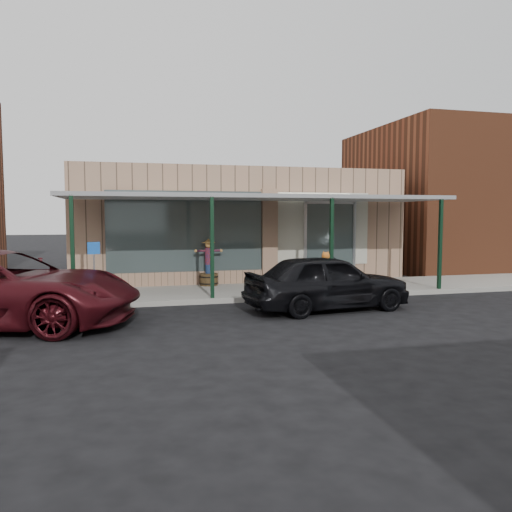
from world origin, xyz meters
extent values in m
plane|color=black|center=(0.00, 0.00, 0.00)|extent=(120.00, 120.00, 0.00)
cube|color=gray|center=(0.00, 3.60, 0.07)|extent=(40.00, 3.20, 0.15)
cube|color=#92715A|center=(0.00, 8.20, 2.10)|extent=(12.00, 6.00, 4.20)
cube|color=#3F4C4C|center=(-2.20, 5.05, 1.90)|extent=(5.20, 0.06, 2.80)
cube|color=#3F4C4C|center=(3.00, 5.18, 1.50)|extent=(1.80, 0.06, 2.80)
cube|color=#92715A|center=(0.70, 5.10, 1.70)|extent=(0.55, 0.30, 3.40)
cube|color=#92715A|center=(-2.20, 5.10, 0.35)|extent=(5.20, 0.30, 0.50)
cube|color=#B3B19F|center=(0.00, 5.17, 2.00)|extent=(9.00, 0.02, 2.60)
cube|color=white|center=(0.00, 5.14, 3.20)|extent=(7.50, 0.03, 0.10)
cube|color=gray|center=(0.00, 3.60, 3.05)|extent=(12.00, 3.00, 0.12)
cube|color=black|center=(-5.50, 2.15, 1.55)|extent=(0.10, 0.10, 2.95)
cube|color=black|center=(-1.80, 2.15, 1.55)|extent=(0.10, 0.10, 2.95)
cube|color=black|center=(1.80, 2.15, 1.55)|extent=(0.10, 0.10, 2.95)
cube|color=black|center=(5.50, 2.15, 1.55)|extent=(0.10, 0.10, 2.95)
cube|color=brown|center=(13.00, 9.20, 3.25)|extent=(12.00, 8.00, 6.50)
cylinder|color=#49371D|center=(-1.50, 4.73, 0.35)|extent=(0.73, 0.73, 0.40)
cylinder|color=navy|center=(-1.50, 4.73, 0.70)|extent=(0.27, 0.27, 0.30)
cylinder|color=maroon|center=(-1.50, 4.73, 1.13)|extent=(0.29, 0.29, 0.55)
sphere|color=tan|center=(-1.50, 4.73, 1.51)|extent=(0.22, 0.22, 0.22)
cone|color=tan|center=(-1.50, 4.73, 1.64)|extent=(0.36, 0.36, 0.14)
cylinder|color=#49371D|center=(2.11, 3.93, 0.34)|extent=(0.72, 0.72, 0.39)
ellipsoid|color=orange|center=(2.11, 3.93, 0.67)|extent=(0.31, 0.31, 0.25)
cylinder|color=#4C471E|center=(2.11, 3.93, 0.81)|extent=(0.04, 0.04, 0.06)
cylinder|color=gray|center=(-5.00, 2.58, 0.79)|extent=(0.04, 0.04, 1.27)
cube|color=blue|center=(-5.00, 2.58, 1.59)|extent=(0.32, 0.12, 0.33)
imported|color=black|center=(0.95, 0.39, 0.74)|extent=(4.55, 2.30, 1.49)
ellipsoid|color=#C85623|center=(1.25, 1.20, 1.07)|extent=(0.31, 0.26, 0.40)
sphere|color=#C85623|center=(1.25, 1.24, 1.35)|extent=(0.23, 0.23, 0.23)
cylinder|color=#197125|center=(1.25, 1.20, 1.23)|extent=(0.15, 0.15, 0.02)
camera|label=1|loc=(-4.05, -11.69, 2.46)|focal=35.00mm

